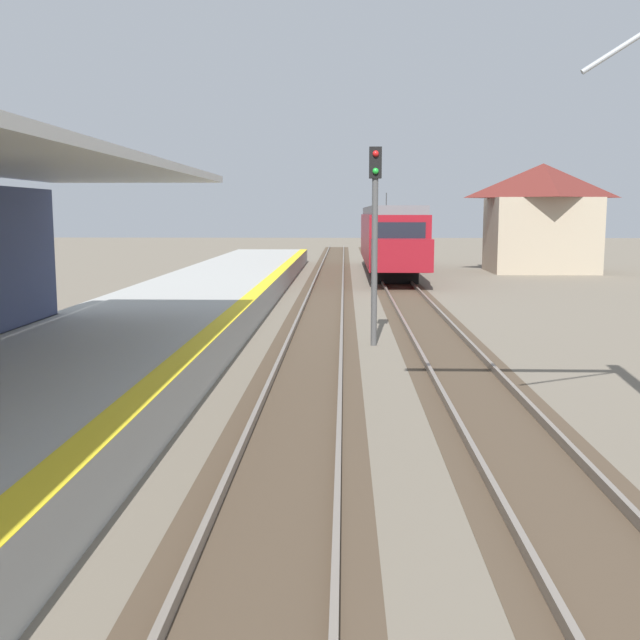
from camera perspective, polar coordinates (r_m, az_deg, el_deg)
station_platform at (r=16.28m, az=-16.82°, el=-3.17°), size 5.00×80.00×0.91m
track_pair_nearest_platform at (r=19.45m, az=-0.53°, el=-2.24°), size 2.34×120.00×0.16m
track_pair_middle at (r=19.61m, az=9.45°, el=-2.26°), size 2.34×120.00×0.16m
approaching_train at (r=44.47m, az=5.23°, el=6.26°), size 2.93×19.60×4.76m
rail_signal_post at (r=20.13m, az=4.12°, el=7.09°), size 0.32×0.34×5.20m
distant_trackside_house at (r=47.46m, az=16.24°, el=7.49°), size 6.60×5.28×6.40m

